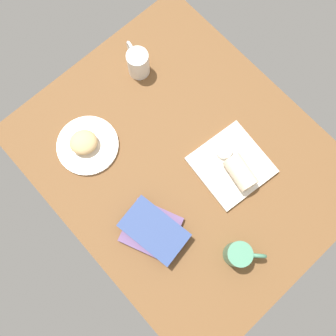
{
  "coord_description": "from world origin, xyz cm",
  "views": [
    {
      "loc": [
        -21.6,
        27.03,
        127.55
      ],
      "look_at": [
        0.79,
        6.7,
        7.0
      ],
      "focal_mm": 38.87,
      "sensor_mm": 36.0,
      "label": 1
    }
  ],
  "objects_px": {
    "scone_pastry": "(83,142)",
    "book_stack": "(153,230)",
    "sauce_cup": "(224,151)",
    "breakfast_wrap": "(241,172)",
    "second_mug": "(239,254)",
    "coffee_mug": "(138,62)",
    "round_plate": "(88,145)",
    "square_plate": "(231,165)"
  },
  "relations": [
    {
      "from": "sauce_cup",
      "to": "coffee_mug",
      "type": "bearing_deg",
      "value": 0.5
    },
    {
      "from": "book_stack",
      "to": "second_mug",
      "type": "distance_m",
      "value": 0.29
    },
    {
      "from": "second_mug",
      "to": "sauce_cup",
      "type": "bearing_deg",
      "value": -37.04
    },
    {
      "from": "sauce_cup",
      "to": "breakfast_wrap",
      "type": "height_order",
      "value": "breakfast_wrap"
    },
    {
      "from": "scone_pastry",
      "to": "second_mug",
      "type": "bearing_deg",
      "value": -168.33
    },
    {
      "from": "round_plate",
      "to": "sauce_cup",
      "type": "xyz_separation_m",
      "value": [
        -0.34,
        -0.34,
        0.02
      ]
    },
    {
      "from": "sauce_cup",
      "to": "second_mug",
      "type": "height_order",
      "value": "second_mug"
    },
    {
      "from": "round_plate",
      "to": "sauce_cup",
      "type": "height_order",
      "value": "sauce_cup"
    },
    {
      "from": "breakfast_wrap",
      "to": "book_stack",
      "type": "bearing_deg",
      "value": 1.41
    },
    {
      "from": "sauce_cup",
      "to": "book_stack",
      "type": "relative_size",
      "value": 0.24
    },
    {
      "from": "breakfast_wrap",
      "to": "round_plate",
      "type": "bearing_deg",
      "value": -43.2
    },
    {
      "from": "square_plate",
      "to": "breakfast_wrap",
      "type": "height_order",
      "value": "breakfast_wrap"
    },
    {
      "from": "square_plate",
      "to": "coffee_mug",
      "type": "bearing_deg",
      "value": -0.66
    },
    {
      "from": "breakfast_wrap",
      "to": "second_mug",
      "type": "distance_m",
      "value": 0.27
    },
    {
      "from": "scone_pastry",
      "to": "book_stack",
      "type": "distance_m",
      "value": 0.39
    },
    {
      "from": "scone_pastry",
      "to": "book_stack",
      "type": "relative_size",
      "value": 0.42
    },
    {
      "from": "round_plate",
      "to": "square_plate",
      "type": "bearing_deg",
      "value": -140.4
    },
    {
      "from": "sauce_cup",
      "to": "coffee_mug",
      "type": "height_order",
      "value": "coffee_mug"
    },
    {
      "from": "second_mug",
      "to": "book_stack",
      "type": "bearing_deg",
      "value": 31.94
    },
    {
      "from": "round_plate",
      "to": "coffee_mug",
      "type": "distance_m",
      "value": 0.35
    },
    {
      "from": "sauce_cup",
      "to": "breakfast_wrap",
      "type": "bearing_deg",
      "value": 169.44
    },
    {
      "from": "scone_pastry",
      "to": "breakfast_wrap",
      "type": "relative_size",
      "value": 0.84
    },
    {
      "from": "scone_pastry",
      "to": "square_plate",
      "type": "relative_size",
      "value": 0.42
    },
    {
      "from": "square_plate",
      "to": "sauce_cup",
      "type": "xyz_separation_m",
      "value": [
        0.05,
        -0.01,
        0.02
      ]
    },
    {
      "from": "round_plate",
      "to": "second_mug",
      "type": "relative_size",
      "value": 1.97
    },
    {
      "from": "round_plate",
      "to": "breakfast_wrap",
      "type": "relative_size",
      "value": 1.88
    },
    {
      "from": "sauce_cup",
      "to": "square_plate",
      "type": "bearing_deg",
      "value": 169.44
    },
    {
      "from": "round_plate",
      "to": "book_stack",
      "type": "xyz_separation_m",
      "value": [
        -0.38,
        0.03,
        0.02
      ]
    },
    {
      "from": "breakfast_wrap",
      "to": "second_mug",
      "type": "bearing_deg",
      "value": 54.55
    },
    {
      "from": "book_stack",
      "to": "coffee_mug",
      "type": "xyz_separation_m",
      "value": [
        0.48,
        -0.36,
        0.02
      ]
    },
    {
      "from": "square_plate",
      "to": "breakfast_wrap",
      "type": "xyz_separation_m",
      "value": [
        -0.04,
        0.01,
        0.04
      ]
    },
    {
      "from": "sauce_cup",
      "to": "book_stack",
      "type": "distance_m",
      "value": 0.36
    },
    {
      "from": "round_plate",
      "to": "second_mug",
      "type": "distance_m",
      "value": 0.64
    },
    {
      "from": "coffee_mug",
      "to": "second_mug",
      "type": "bearing_deg",
      "value": 164.1
    },
    {
      "from": "square_plate",
      "to": "breakfast_wrap",
      "type": "relative_size",
      "value": 2.01
    },
    {
      "from": "square_plate",
      "to": "second_mug",
      "type": "distance_m",
      "value": 0.31
    },
    {
      "from": "round_plate",
      "to": "breakfast_wrap",
      "type": "distance_m",
      "value": 0.54
    },
    {
      "from": "round_plate",
      "to": "coffee_mug",
      "type": "bearing_deg",
      "value": -72.3
    },
    {
      "from": "scone_pastry",
      "to": "breakfast_wrap",
      "type": "bearing_deg",
      "value": -143.76
    },
    {
      "from": "coffee_mug",
      "to": "round_plate",
      "type": "bearing_deg",
      "value": 107.7
    },
    {
      "from": "round_plate",
      "to": "coffee_mug",
      "type": "height_order",
      "value": "coffee_mug"
    },
    {
      "from": "sauce_cup",
      "to": "coffee_mug",
      "type": "xyz_separation_m",
      "value": [
        0.45,
        0.0,
        0.03
      ]
    }
  ]
}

